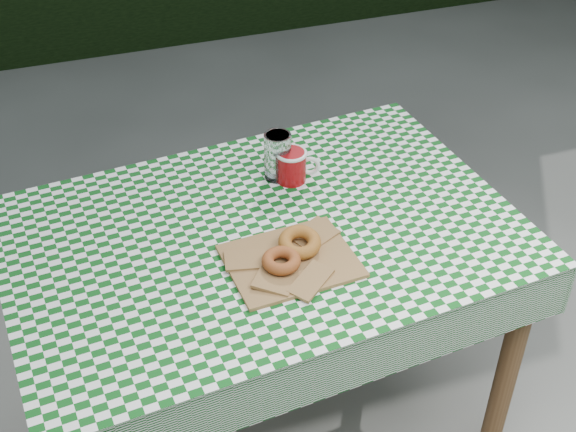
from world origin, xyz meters
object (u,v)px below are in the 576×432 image
object	(u,v)px
paper_bag	(291,260)
coffee_mug	(291,166)
table	(266,337)
drinking_glass	(278,156)

from	to	relation	value
paper_bag	coffee_mug	xyz separation A→B (m)	(0.11, 0.32, 0.04)
paper_bag	table	bearing A→B (deg)	100.96
coffee_mug	paper_bag	bearing A→B (deg)	-92.31
coffee_mug	drinking_glass	bearing A→B (deg)	153.54
table	drinking_glass	xyz separation A→B (m)	(0.11, 0.22, 0.45)
table	paper_bag	xyz separation A→B (m)	(0.03, -0.14, 0.39)
paper_bag	coffee_mug	bearing A→B (deg)	70.91
paper_bag	drinking_glass	distance (m)	0.37
drinking_glass	table	bearing A→B (deg)	-116.81
coffee_mug	drinking_glass	distance (m)	0.05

